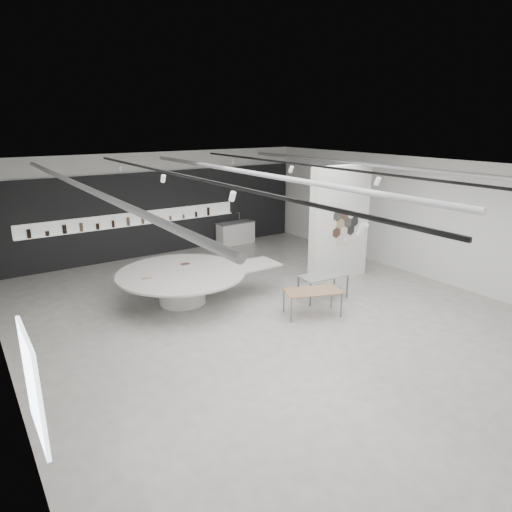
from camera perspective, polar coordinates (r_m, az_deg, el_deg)
room at (r=11.40m, az=0.93°, el=2.26°), size 12.02×14.02×3.82m
back_wall_display at (r=17.53m, az=-12.17°, el=5.19°), size 11.80×0.27×3.10m
partition_column at (r=14.46m, az=10.42°, el=3.96°), size 2.20×0.38×3.60m
display_island at (r=12.82m, az=-8.93°, el=-3.25°), size 4.54×3.56×0.91m
sample_table_wood at (r=11.93m, az=7.09°, el=-4.55°), size 1.59×1.17×0.67m
sample_table_stone at (r=13.05m, az=8.41°, el=-2.63°), size 1.42×0.81×0.70m
kitchen_counter at (r=18.80m, az=-2.57°, el=2.91°), size 1.61×0.68×1.25m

